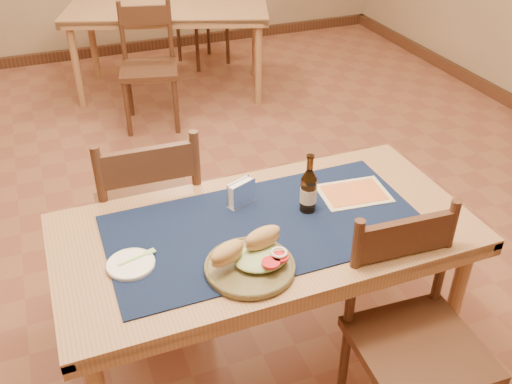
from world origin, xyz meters
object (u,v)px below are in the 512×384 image
object	(u,v)px
chair_main_near	(414,336)
main_table	(265,244)
napkin_holder	(241,194)
chair_main_far	(150,215)
back_table	(168,15)
beer_bottle	(308,190)
sandwich_plate	(251,260)

from	to	relation	value
chair_main_near	main_table	bearing A→B (deg)	128.46
napkin_holder	chair_main_far	bearing A→B (deg)	128.42
back_table	chair_main_near	xyz separation A→B (m)	(-0.01, -3.63, -0.18)
back_table	beer_bottle	world-z (taller)	beer_bottle
main_table	back_table	bearing A→B (deg)	82.90
sandwich_plate	beer_bottle	world-z (taller)	beer_bottle
back_table	sandwich_plate	xyz separation A→B (m)	(-0.53, -3.35, 0.12)
beer_bottle	back_table	bearing A→B (deg)	86.40
main_table	napkin_holder	size ratio (longest dim) A/B	12.23
back_table	napkin_holder	bearing A→B (deg)	-98.17
back_table	beer_bottle	bearing A→B (deg)	-93.60
chair_main_far	beer_bottle	world-z (taller)	beer_bottle
chair_main_far	chair_main_near	size ratio (longest dim) A/B	1.06
sandwich_plate	beer_bottle	size ratio (longest dim) A/B	1.27
chair_main_near	sandwich_plate	bearing A→B (deg)	151.67
chair_main_far	napkin_holder	bearing A→B (deg)	-51.58
main_table	sandwich_plate	world-z (taller)	sandwich_plate
chair_main_near	beer_bottle	xyz separation A→B (m)	(-0.19, 0.53, 0.36)
chair_main_far	main_table	bearing A→B (deg)	-58.39
beer_bottle	napkin_holder	xyz separation A→B (m)	(-0.23, 0.13, -0.04)
chair_main_far	beer_bottle	xyz separation A→B (m)	(0.55, -0.53, 0.33)
chair_main_near	sandwich_plate	distance (m)	0.66
chair_main_far	sandwich_plate	distance (m)	0.84
chair_main_near	sandwich_plate	world-z (taller)	chair_main_near
main_table	napkin_holder	distance (m)	0.22
beer_bottle	chair_main_near	bearing A→B (deg)	-70.13
main_table	beer_bottle	distance (m)	0.27
chair_main_far	sandwich_plate	size ratio (longest dim) A/B	3.15
chair_main_far	chair_main_near	bearing A→B (deg)	-55.08
main_table	back_table	world-z (taller)	same
beer_bottle	napkin_holder	size ratio (longest dim) A/B	1.91
back_table	chair_main_far	world-z (taller)	chair_main_far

